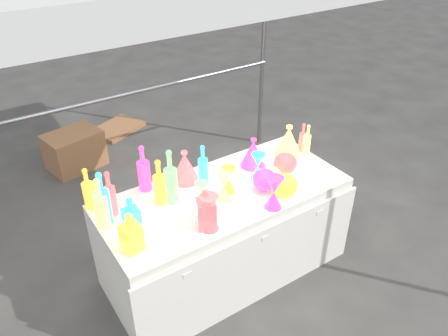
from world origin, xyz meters
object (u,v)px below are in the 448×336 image
bottle_0 (88,188)px  hourglass_0 (209,213)px  globe_0 (285,186)px  display_table (225,232)px  decanter_0 (131,232)px  cardboard_box_closed (75,150)px

bottle_0 → hourglass_0: bearing=-48.9°
hourglass_0 → globe_0: hourglass_0 is taller
display_table → decanter_0: bearing=-167.0°
bottle_0 → decanter_0: bottle_0 is taller
bottle_0 → decanter_0: 0.55m
hourglass_0 → decanter_0: bearing=169.3°
display_table → bottle_0: 1.06m
decanter_0 → cardboard_box_closed: bearing=73.7°
cardboard_box_closed → globe_0: bearing=-83.0°
display_table → globe_0: size_ratio=10.20×
decanter_0 → hourglass_0: decanter_0 is taller
bottle_0 → hourglass_0: bottle_0 is taller
display_table → cardboard_box_closed: (-0.50, 2.18, -0.17)m
bottle_0 → hourglass_0: 0.84m
decanter_0 → hourglass_0: bearing=-20.2°
hourglass_0 → cardboard_box_closed: bearing=94.7°
cardboard_box_closed → bottle_0: bearing=-112.8°
cardboard_box_closed → decanter_0: (-0.28, -2.36, 0.68)m
globe_0 → hourglass_0: bearing=-178.6°
decanter_0 → display_table: bearing=3.6°
hourglass_0 → bottle_0: bearing=131.1°
cardboard_box_closed → bottle_0: (-0.35, -1.82, 0.70)m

